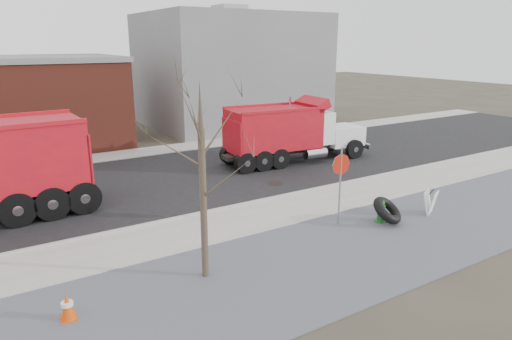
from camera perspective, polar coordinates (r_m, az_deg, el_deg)
ground at (r=16.02m, az=-0.03°, el=-6.39°), size 120.00×120.00×0.00m
gravel_verge at (r=13.44m, az=8.05°, el=-11.03°), size 60.00×5.00×0.03m
sidewalk at (r=16.21m, az=-0.50°, el=-6.01°), size 60.00×2.50×0.06m
curb at (r=17.25m, az=-2.77°, el=-4.56°), size 60.00×0.15×0.11m
road at (r=21.33m, az=-9.03°, el=-0.87°), size 60.00×9.40×0.02m
far_sidewalk at (r=26.50m, az=-13.92°, el=2.18°), size 60.00×2.00×0.06m
building_grey at (r=34.99m, az=-3.22°, el=12.38°), size 12.00×10.00×8.00m
bare_tree at (r=11.36m, az=-6.79°, el=1.68°), size 3.20×3.20×5.20m
fire_hydrant at (r=16.37m, az=15.34°, el=-5.06°), size 0.47×0.46×0.83m
truck_tire at (r=16.23m, az=16.08°, el=-4.87°), size 1.47×1.45×0.95m
stop_sign at (r=15.35m, az=10.54°, el=-0.33°), size 0.74×0.06×2.72m
sandwich_board at (r=17.58m, az=20.97°, el=-3.82°), size 0.73×0.61×0.86m
traffic_cone_near at (r=11.42m, az=-22.51°, el=-15.53°), size 0.35×0.35×0.66m
dump_truck_red_a at (r=23.48m, az=4.32°, el=4.94°), size 8.10×2.83×3.25m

